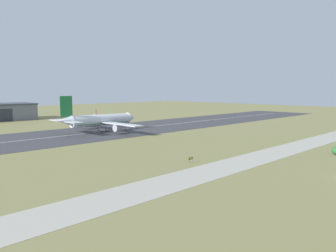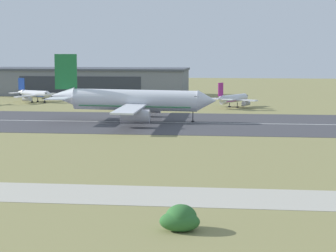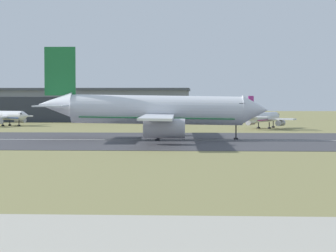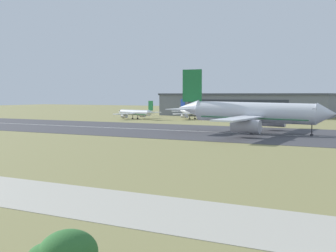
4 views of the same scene
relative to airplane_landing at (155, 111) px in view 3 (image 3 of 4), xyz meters
name	(u,v)px [view 3 (image 3 of 4)]	position (x,y,z in m)	size (l,w,h in m)	color
ground_plane	(62,175)	(-6.01, -57.40, -5.62)	(638.60, 638.60, 0.00)	olive
runway_strip	(124,140)	(-6.01, -0.92, -5.59)	(398.60, 50.28, 0.06)	#3D3D42
runway_centreline	(124,140)	(-6.01, -0.92, -5.55)	(358.74, 0.70, 0.01)	silver
hangar_building	(68,105)	(-37.10, 98.72, 0.04)	(84.52, 27.05, 11.27)	slate
airplane_landing	(155,111)	(0.00, 0.00, 0.00)	(44.79, 55.54, 18.00)	silver
airplane_parked_west	(264,118)	(25.36, 45.43, -2.67)	(17.27, 20.23, 8.58)	silver
airplane_parked_east	(6,116)	(-46.70, 58.21, -2.68)	(17.05, 20.62, 8.70)	white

